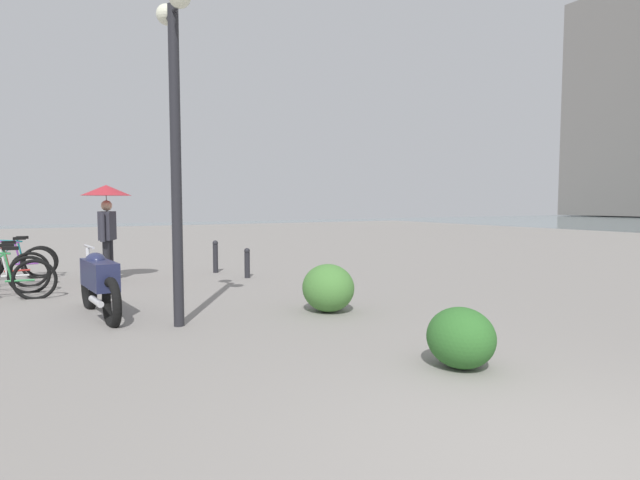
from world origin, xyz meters
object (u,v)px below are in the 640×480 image
Objects in this scene: motorcycle at (99,282)px; bollard_mid at (215,256)px; bicycle_purple at (11,263)px; bicycle_teal at (14,262)px; pedestrian at (107,206)px; lamppost at (175,111)px; bollard_near at (247,262)px.

motorcycle is 4.73m from bollard_mid.
bicycle_purple is 0.28m from bicycle_teal.
pedestrian is at bearing -131.64° from bicycle_teal.
lamppost reaches higher than pedestrian.
lamppost is 2.45× the size of bicycle_purple.
bollard_near is 1.21m from bollard_mid.
lamppost reaches higher than motorcycle.
lamppost is at bearing 157.07° from bollard_mid.
lamppost is 5.11m from bollard_near.
motorcycle is (1.20, 0.87, -2.36)m from lamppost.
bicycle_purple is (4.76, 1.27, -0.14)m from motorcycle.
lamppost is 2.00× the size of motorcycle.
motorcycle reaches higher than bicycle_purple.
bollard_mid is at bearing -107.78° from bicycle_teal.
lamppost reaches higher than bicycle_purple.
lamppost is at bearing -144.19° from motorcycle.
lamppost is at bearing -176.02° from pedestrian.
motorcycle is at bearing -165.08° from bicycle_purple.
motorcycle is 3.27× the size of bollard_near.
lamppost reaches higher than bicycle_teal.
motorcycle reaches higher than bollard_mid.
lamppost is at bearing -161.51° from bicycle_teal.
bicycle_purple is 1.00× the size of bicycle_teal.
bollard_mid is (0.23, -2.40, -1.20)m from pedestrian.
motorcycle is at bearing -166.39° from bicycle_teal.
bicycle_teal is 5.15m from bollard_near.
lamppost is at bearing -160.30° from bicycle_purple.
bollard_mid is at bearing -104.16° from bicycle_purple.
bollard_mid reaches higher than bollard_near.
lamppost is 7.03m from bicycle_teal.
bollard_near is 0.86× the size of bollard_mid.
bicycle_teal reaches higher than bollard_mid.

